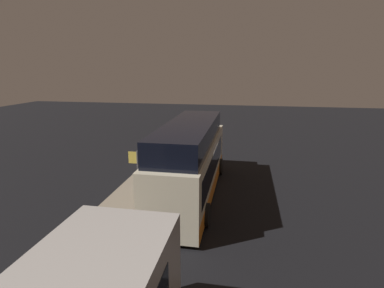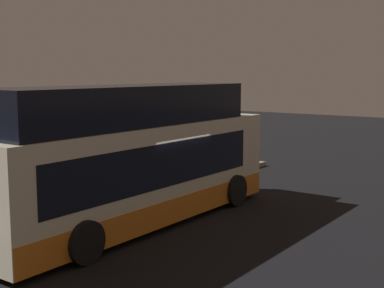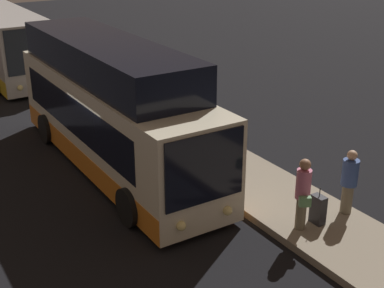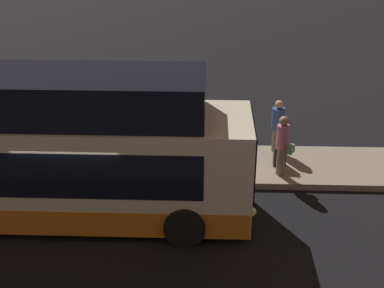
{
  "view_description": "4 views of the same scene",
  "coord_description": "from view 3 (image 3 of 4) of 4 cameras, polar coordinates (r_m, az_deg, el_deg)",
  "views": [
    {
      "loc": [
        -15.3,
        -2.6,
        6.55
      ],
      "look_at": [
        2.87,
        0.7,
        1.88
      ],
      "focal_mm": 28.0,
      "sensor_mm": 36.0,
      "label": 1
    },
    {
      "loc": [
        -11.85,
        -9.86,
        4.32
      ],
      "look_at": [
        2.87,
        0.7,
        1.88
      ],
      "focal_mm": 50.0,
      "sensor_mm": 36.0,
      "label": 2
    },
    {
      "loc": [
        13.65,
        -6.07,
        7.17
      ],
      "look_at": [
        2.87,
        0.7,
        1.88
      ],
      "focal_mm": 50.0,
      "sensor_mm": 36.0,
      "label": 3
    },
    {
      "loc": [
        3.33,
        -11.88,
        7.97
      ],
      "look_at": [
        2.87,
        0.7,
        1.88
      ],
      "focal_mm": 50.0,
      "sensor_mm": 36.0,
      "label": 4
    }
  ],
  "objects": [
    {
      "name": "trash_bin",
      "position": [
        18.51,
        -3.68,
        1.49
      ],
      "size": [
        0.44,
        0.44,
        0.65
      ],
      "color": "#2D4C33",
      "rests_on": "platform"
    },
    {
      "name": "passenger_boarding",
      "position": [
        14.14,
        16.42,
        -3.68
      ],
      "size": [
        0.58,
        0.58,
        1.74
      ],
      "rotation": [
        0.0,
        0.0,
        -2.45
      ],
      "color": "#6B604C",
      "rests_on": "platform"
    },
    {
      "name": "bus_second",
      "position": [
        29.04,
        -19.57,
        10.2
      ],
      "size": [
        10.51,
        2.81,
        3.19
      ],
      "color": "#B2ADA8",
      "rests_on": "ground"
    },
    {
      "name": "platform",
      "position": [
        17.78,
        0.98,
        -0.86
      ],
      "size": [
        20.0,
        2.53,
        0.2
      ],
      "color": "gray",
      "rests_on": "ground"
    },
    {
      "name": "passenger_waiting",
      "position": [
        13.08,
        11.75,
        -4.99
      ],
      "size": [
        0.62,
        0.55,
        1.86
      ],
      "rotation": [
        0.0,
        0.0,
        -2.11
      ],
      "color": "#6B604C",
      "rests_on": "platform"
    },
    {
      "name": "bus_lead",
      "position": [
        16.6,
        -8.49,
        3.26
      ],
      "size": [
        10.25,
        2.72,
        3.96
      ],
      "color": "beige",
      "rests_on": "ground"
    },
    {
      "name": "sign_post",
      "position": [
        19.24,
        -5.61,
        6.86
      ],
      "size": [
        0.1,
        0.86,
        2.74
      ],
      "color": "#4C4C51",
      "rests_on": "platform"
    },
    {
      "name": "suitcase",
      "position": [
        13.72,
        13.29,
        -6.82
      ],
      "size": [
        0.38,
        0.24,
        0.99
      ],
      "color": "black",
      "rests_on": "platform"
    },
    {
      "name": "passenger_with_bags",
      "position": [
        17.91,
        0.0,
        2.84
      ],
      "size": [
        0.44,
        0.44,
        1.72
      ],
      "rotation": [
        0.0,
        0.0,
        -1.48
      ],
      "color": "gray",
      "rests_on": "platform"
    },
    {
      "name": "ground",
      "position": [
        16.57,
        -7.37,
        -3.27
      ],
      "size": [
        80.0,
        80.0,
        0.0
      ],
      "primitive_type": "plane",
      "color": "black"
    }
  ]
}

